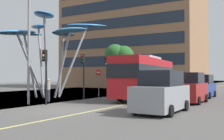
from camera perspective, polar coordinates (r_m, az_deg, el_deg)
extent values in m
cube|color=#54514F|center=(15.95, -9.85, -8.54)|extent=(120.00, 240.00, 0.10)
cube|color=#E0D666|center=(15.05, -5.47, -8.81)|extent=(0.16, 144.00, 0.01)
cube|color=red|center=(24.13, 7.08, -1.45)|extent=(3.51, 11.10, 3.11)
cube|color=black|center=(24.13, 7.08, -0.42)|extent=(3.55, 11.22, 0.99)
cube|color=yellow|center=(29.35, 10.19, 1.03)|extent=(1.35, 0.23, 0.36)
cube|color=#B2B2B7|center=(24.18, 7.07, 2.52)|extent=(2.20, 3.98, 0.24)
cylinder|color=black|center=(27.13, 11.68, -4.43)|extent=(0.37, 0.98, 0.96)
cylinder|color=black|center=(27.76, 6.75, -4.38)|extent=(0.37, 0.98, 0.96)
cylinder|color=black|center=(20.95, 7.86, -5.36)|extent=(0.37, 0.98, 0.96)
cylinder|color=black|center=(21.77, 1.66, -5.22)|extent=(0.37, 0.98, 0.96)
cylinder|color=#9EA0A5|center=(24.90, -10.32, 1.16)|extent=(1.87, 0.35, 6.11)
ellipsoid|color=#4299E0|center=(24.74, -8.70, 8.23)|extent=(3.28, 1.93, 0.47)
cylinder|color=#9EA0A5|center=(26.66, -8.03, 2.04)|extent=(1.71, 2.81, 7.12)
ellipsoid|color=#388EDB|center=(27.68, -5.16, 9.25)|extent=(3.21, 4.42, 0.60)
cylinder|color=#9EA0A5|center=(27.76, -10.54, 1.15)|extent=(0.40, 1.10, 6.33)
ellipsoid|color=#4299E0|center=(28.45, -10.07, 7.47)|extent=(2.11, 4.14, 0.67)
cylinder|color=#9EA0A5|center=(28.22, -14.66, 1.96)|extent=(1.90, 1.15, 7.16)
ellipsoid|color=#2D7FD1|center=(29.52, -15.16, 8.77)|extent=(3.84, 2.78, 0.82)
cylinder|color=#9EA0A5|center=(26.38, -16.75, 0.87)|extent=(1.35, 0.80, 5.93)
ellipsoid|color=#2D7FD1|center=(26.87, -17.92, 7.15)|extent=(3.69, 2.78, 0.44)
cylinder|color=#9EA0A5|center=(24.47, -16.60, 0.63)|extent=(0.45, 3.11, 5.64)
ellipsoid|color=#4299E0|center=(23.84, -19.32, 7.40)|extent=(1.80, 3.89, 0.93)
cylinder|color=#9EA0A5|center=(24.38, -13.66, 2.50)|extent=(1.20, 1.70, 7.19)
ellipsoid|color=#2D7FD1|center=(24.05, -14.00, 11.15)|extent=(3.22, 3.80, 0.68)
cylinder|color=black|center=(19.34, -13.62, -1.50)|extent=(0.12, 0.12, 3.78)
cube|color=black|center=(19.29, -13.89, 2.93)|extent=(0.28, 0.24, 0.80)
sphere|color=#390706|center=(19.22, -14.15, 3.72)|extent=(0.18, 0.18, 0.18)
sphere|color=orange|center=(19.20, -14.16, 2.95)|extent=(0.18, 0.18, 0.18)
sphere|color=black|center=(19.18, -14.16, 2.18)|extent=(0.18, 0.18, 0.18)
cylinder|color=black|center=(23.87, -5.92, -1.34)|extent=(0.12, 0.12, 3.90)
cube|color=black|center=(23.81, -6.11, 2.40)|extent=(0.28, 0.24, 0.80)
sphere|color=red|center=(23.72, -6.29, 3.04)|extent=(0.18, 0.18, 0.18)
sphere|color=#3A2707|center=(23.70, -6.29, 2.41)|extent=(0.18, 0.18, 0.18)
sphere|color=black|center=(23.69, -6.30, 1.78)|extent=(0.18, 0.18, 0.18)
cylinder|color=black|center=(25.98, -0.98, -1.49)|extent=(0.12, 0.12, 3.77)
cube|color=black|center=(25.89, -1.14, 1.80)|extent=(0.28, 0.24, 0.80)
sphere|color=#390706|center=(25.80, -1.29, 2.39)|extent=(0.18, 0.18, 0.18)
sphere|color=#3A2707|center=(25.78, -1.29, 1.81)|extent=(0.18, 0.18, 0.18)
sphere|color=green|center=(25.77, -1.29, 1.23)|extent=(0.18, 0.18, 0.18)
cube|color=gray|center=(15.01, 10.32, -5.68)|extent=(1.89, 4.50, 1.26)
cube|color=black|center=(14.96, 10.30, -1.70)|extent=(1.74, 2.47, 0.82)
cylinder|color=black|center=(16.10, 15.20, -7.19)|extent=(0.20, 0.60, 0.60)
cylinder|color=black|center=(16.68, 8.87, -7.01)|extent=(0.20, 0.60, 0.60)
cylinder|color=black|center=(13.44, 12.14, -8.38)|extent=(0.20, 0.60, 0.60)
cylinder|color=black|center=(14.13, 4.75, -8.06)|extent=(0.20, 0.60, 0.60)
cube|color=maroon|center=(20.86, 16.10, -4.41)|extent=(1.71, 3.97, 1.28)
cube|color=black|center=(20.83, 16.08, -1.58)|extent=(1.57, 2.18, 0.78)
cylinder|color=black|center=(21.90, 19.07, -5.60)|extent=(0.20, 0.60, 0.60)
cylinder|color=black|center=(22.29, 14.73, -5.55)|extent=(0.20, 0.60, 0.60)
cylinder|color=black|center=(19.50, 17.70, -6.14)|extent=(0.20, 0.60, 0.60)
cylinder|color=black|center=(19.94, 12.86, -6.07)|extent=(0.20, 0.60, 0.60)
cube|color=navy|center=(26.52, 18.28, -3.89)|extent=(1.83, 4.24, 1.13)
cube|color=black|center=(26.49, 18.27, -1.80)|extent=(1.68, 2.33, 0.81)
cylinder|color=black|center=(27.67, 20.70, -4.68)|extent=(0.20, 0.60, 0.60)
cylinder|color=black|center=(28.02, 17.00, -4.67)|extent=(0.20, 0.60, 0.60)
cylinder|color=black|center=(25.08, 19.73, -5.04)|extent=(0.20, 0.60, 0.60)
cylinder|color=black|center=(25.47, 15.66, -5.02)|extent=(0.20, 0.60, 0.60)
cylinder|color=gray|center=(20.13, -17.01, 5.35)|extent=(0.18, 0.18, 8.55)
cylinder|color=brown|center=(37.33, 1.25, -2.26)|extent=(0.49, 0.49, 2.72)
sphere|color=#286028|center=(36.62, 0.65, 3.28)|extent=(2.78, 2.78, 2.78)
sphere|color=#286028|center=(38.19, 1.23, 1.93)|extent=(2.42, 2.42, 2.42)
sphere|color=#286028|center=(36.52, 2.44, 2.94)|extent=(2.78, 2.78, 2.78)
cylinder|color=#2D3342|center=(21.58, -13.24, -5.25)|extent=(0.29, 0.29, 0.94)
cylinder|color=#B2A89E|center=(21.54, -13.23, -3.19)|extent=(0.34, 0.34, 0.61)
sphere|color=tan|center=(21.53, -13.22, -2.09)|extent=(0.22, 0.22, 0.22)
cylinder|color=gray|center=(26.17, -2.79, -2.74)|extent=(0.08, 0.08, 2.63)
cylinder|color=red|center=(26.14, -2.83, -0.51)|extent=(0.60, 0.03, 0.60)
cube|color=white|center=(26.11, -2.86, -0.51)|extent=(0.40, 0.04, 0.11)
cube|color=#936B4C|center=(51.81, 4.54, 8.62)|extent=(24.34, 14.07, 21.84)
cube|color=#1E2838|center=(44.83, 0.68, 1.94)|extent=(22.88, 0.08, 1.75)
cube|color=#1E2838|center=(45.12, 0.68, 5.90)|extent=(22.88, 0.08, 1.75)
cube|color=#1E2838|center=(45.62, 0.68, 9.79)|extent=(22.88, 0.08, 1.75)
cube|color=#1E2838|center=(46.32, 0.68, 13.58)|extent=(22.88, 0.08, 1.75)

